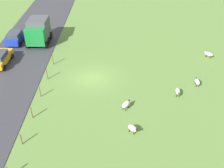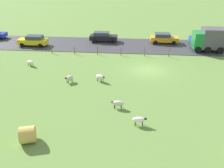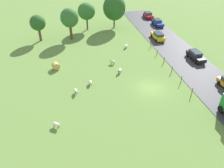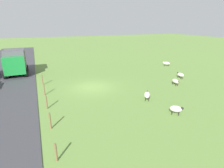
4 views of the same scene
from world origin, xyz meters
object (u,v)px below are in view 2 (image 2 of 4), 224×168
at_px(sheep_4, 69,78).
at_px(hay_bale_0, 28,135).
at_px(sheep_2, 118,103).
at_px(car_0, 103,37).
at_px(car_4, 33,40).
at_px(sheep_3, 30,62).
at_px(truck_0, 209,39).
at_px(sheep_0, 139,120).
at_px(car_5, 164,38).
at_px(car_3, 203,39).
at_px(sheep_5, 100,77).

xyz_separation_m(sheep_4, hay_bale_0, (-10.22, 0.51, 0.12)).
relative_size(sheep_2, car_0, 0.27).
bearing_deg(sheep_2, car_4, 39.61).
height_order(sheep_3, hay_bale_0, hay_bale_0).
bearing_deg(truck_0, sheep_2, 145.10).
relative_size(sheep_3, car_0, 0.26).
bearing_deg(sheep_0, car_5, -10.07).
height_order(sheep_2, truck_0, truck_0).
xyz_separation_m(sheep_3, car_4, (8.27, 2.73, 0.43)).
bearing_deg(car_3, sheep_2, 149.66).
height_order(sheep_0, sheep_3, sheep_0).
xyz_separation_m(sheep_3, sheep_5, (-3.82, -9.48, 0.05)).
bearing_deg(car_3, truck_0, 179.55).
bearing_deg(car_4, sheep_0, -140.65).
bearing_deg(sheep_5, sheep_2, -157.01).
bearing_deg(sheep_2, sheep_0, -142.53).
distance_m(car_3, car_5, 6.15).
bearing_deg(hay_bale_0, sheep_4, -2.85).
height_order(sheep_3, truck_0, truck_0).
bearing_deg(sheep_4, car_3, -48.37).
xyz_separation_m(sheep_0, car_4, (20.02, 16.42, 0.39)).
height_order(car_3, car_5, car_3).
bearing_deg(sheep_0, car_4, 39.35).
relative_size(sheep_3, sheep_5, 0.96).
bearing_deg(truck_0, sheep_5, 129.57).
xyz_separation_m(car_0, car_4, (-3.24, 10.65, 0.01)).
bearing_deg(car_0, sheep_3, 145.45).
distance_m(sheep_2, car_0, 21.16).
bearing_deg(car_0, truck_0, -101.88).
height_order(sheep_0, sheep_5, sheep_5).
xyz_separation_m(sheep_5, car_4, (12.09, 12.21, 0.38)).
bearing_deg(sheep_3, sheep_0, -130.65).
relative_size(sheep_5, car_3, 0.29).
bearing_deg(sheep_5, sheep_0, -152.05).
distance_m(hay_bale_0, car_3, 31.90).
bearing_deg(sheep_4, hay_bale_0, 177.15).
height_order(sheep_2, car_4, car_4).
height_order(sheep_2, sheep_3, same).
relative_size(sheep_3, car_3, 0.28).
bearing_deg(hay_bale_0, sheep_0, -70.82).
height_order(sheep_4, car_3, car_3).
distance_m(sheep_2, sheep_3, 15.02).
bearing_deg(car_4, car_3, -83.04).
relative_size(sheep_0, sheep_3, 0.98).
bearing_deg(sheep_2, sheep_5, 22.99).
height_order(sheep_4, truck_0, truck_0).
height_order(sheep_2, car_5, car_5).
relative_size(sheep_4, sheep_5, 0.85).
bearing_deg(truck_0, hay_bale_0, 141.07).
bearing_deg(sheep_0, car_0, 13.91).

